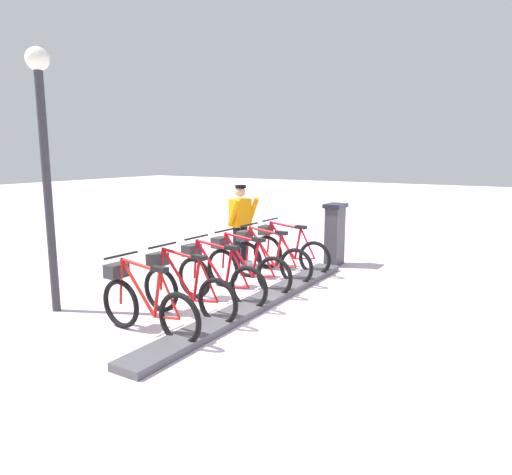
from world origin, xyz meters
name	(u,v)px	position (x,y,z in m)	size (l,w,h in m)	color
ground_plane	(258,306)	(0.00, 0.00, 0.00)	(60.00, 60.00, 0.00)	silver
dock_rail_base	(258,303)	(0.00, 0.00, 0.05)	(0.44, 5.44, 0.10)	#47474C
payment_kiosk	(335,233)	(0.05, -3.12, 0.67)	(0.36, 0.52, 1.28)	#38383D
bike_docked_0	(287,250)	(0.62, -2.12, 0.43)	(1.72, 0.54, 1.02)	black
bike_docked_1	(267,258)	(0.62, -1.35, 0.43)	(1.72, 0.54, 1.02)	black
bike_docked_2	(244,266)	(0.62, -0.58, 0.43)	(1.72, 0.54, 1.02)	black
bike_docked_3	(217,276)	(0.62, 0.20, 0.43)	(1.72, 0.54, 1.02)	black
bike_docked_4	(184,288)	(0.62, 0.97, 0.43)	(1.72, 0.54, 1.02)	black
bike_docked_5	(144,303)	(0.62, 1.74, 0.43)	(1.72, 0.54, 1.02)	black
worker_near_rack	(241,222)	(1.69, -2.09, 0.91)	(0.57, 0.69, 1.66)	white
lamp_post	(44,142)	(2.44, 1.73, 2.45)	(0.32, 0.32, 3.72)	#2D2D33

